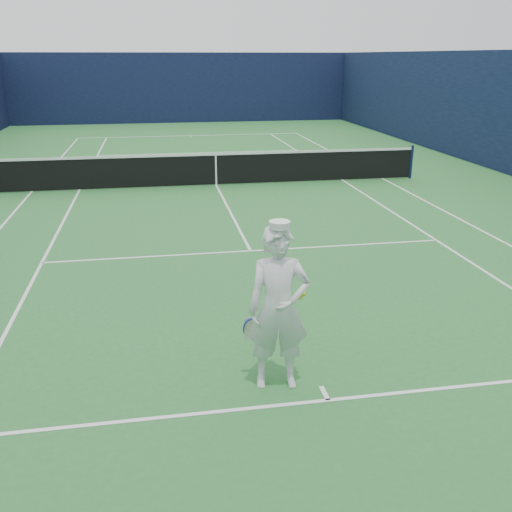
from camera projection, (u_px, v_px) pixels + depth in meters
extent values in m
plane|color=#2A6F31|center=(216.00, 185.00, 17.69)|extent=(80.00, 80.00, 0.00)
cube|color=white|center=(190.00, 136.00, 28.73)|extent=(11.03, 0.06, 0.01)
cube|color=white|center=(328.00, 400.00, 6.65)|extent=(11.03, 0.06, 0.01)
cube|color=white|center=(31.00, 192.00, 16.78)|extent=(0.06, 23.83, 0.01)
cube|color=white|center=(384.00, 179.00, 18.59)|extent=(0.06, 23.83, 0.01)
cube|color=white|center=(79.00, 191.00, 17.01)|extent=(0.06, 23.77, 0.01)
cube|color=white|center=(343.00, 181.00, 18.37)|extent=(0.06, 23.77, 0.01)
cube|color=white|center=(199.00, 153.00, 23.63)|extent=(8.23, 0.06, 0.01)
cube|color=white|center=(250.00, 251.00, 11.74)|extent=(8.23, 0.06, 0.01)
cube|color=white|center=(216.00, 185.00, 17.69)|extent=(0.06, 12.80, 0.01)
cube|color=white|center=(191.00, 136.00, 28.59)|extent=(0.06, 0.30, 0.01)
cube|color=white|center=(325.00, 393.00, 6.79)|extent=(0.06, 0.30, 0.01)
cube|color=#0E1433|center=(182.00, 88.00, 33.74)|extent=(20.12, 0.12, 4.00)
cylinder|color=#141E4C|center=(411.00, 162.00, 18.57)|extent=(0.09, 0.09, 1.07)
cube|color=black|center=(216.00, 169.00, 17.52)|extent=(12.79, 0.02, 0.92)
cube|color=white|center=(216.00, 154.00, 17.37)|extent=(12.79, 0.04, 0.07)
cube|color=white|center=(216.00, 170.00, 17.53)|extent=(0.05, 0.03, 0.94)
imported|color=white|center=(278.00, 309.00, 6.66)|extent=(0.78, 0.55, 2.01)
cylinder|color=white|center=(280.00, 225.00, 6.32)|extent=(0.24, 0.24, 0.08)
cube|color=white|center=(278.00, 224.00, 6.46)|extent=(0.19, 0.12, 0.02)
cylinder|color=navy|center=(254.00, 304.00, 6.71)|extent=(0.04, 0.09, 0.22)
cube|color=#1D34A2|center=(253.00, 315.00, 6.82)|extent=(0.02, 0.02, 0.14)
torus|color=#1D34A2|center=(253.00, 328.00, 6.95)|extent=(0.30, 0.13, 0.29)
cube|color=beige|center=(253.00, 328.00, 6.95)|extent=(0.22, 0.03, 0.30)
sphere|color=#C8E319|center=(299.00, 297.00, 6.74)|extent=(0.07, 0.07, 0.07)
sphere|color=#C8E319|center=(303.00, 294.00, 6.76)|extent=(0.07, 0.07, 0.07)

